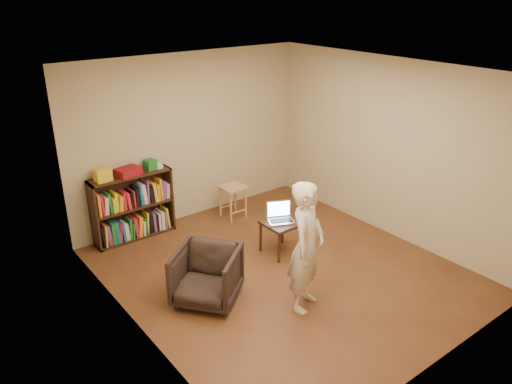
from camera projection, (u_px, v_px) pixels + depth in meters
floor at (282, 271)px, 6.59m from camera, size 4.50×4.50×0.00m
ceiling at (287, 72)px, 5.58m from camera, size 4.50×4.50×0.00m
wall_back at (190, 138)px, 7.73m from camera, size 4.00×0.00×4.00m
wall_left at (132, 224)px, 4.96m from camera, size 0.00×4.50×4.50m
wall_right at (389, 149)px, 7.21m from camera, size 0.00×4.50×4.50m
bookshelf at (133, 210)px, 7.33m from camera, size 1.20×0.30×1.00m
box_yellow at (103, 175)px, 6.83m from camera, size 0.23×0.17×0.18m
red_cloth at (128, 172)px, 7.04m from camera, size 0.37×0.31×0.11m
box_green at (150, 165)px, 7.26m from camera, size 0.17×0.17×0.15m
box_white at (159, 166)px, 7.32m from camera, size 0.10×0.10×0.07m
stool at (233, 192)px, 7.95m from camera, size 0.37×0.37×0.54m
armchair at (207, 276)px, 5.87m from camera, size 1.02×1.02×0.67m
side_table at (281, 227)px, 6.90m from camera, size 0.47×0.47×0.48m
laptop at (280, 216)px, 6.89m from camera, size 0.43×0.39×0.27m
person at (307, 247)px, 5.60m from camera, size 0.68×0.60×1.57m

